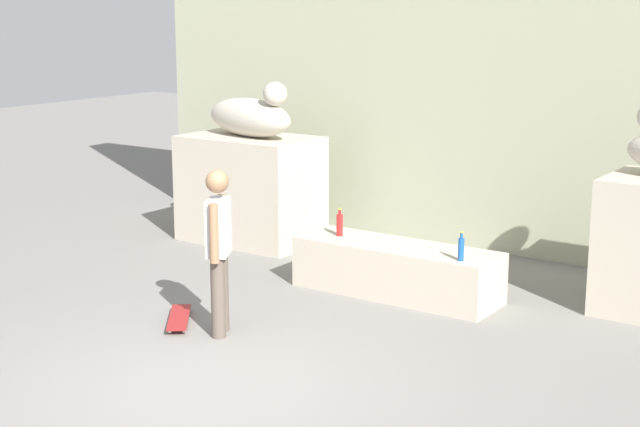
# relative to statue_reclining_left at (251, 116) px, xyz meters

# --- Properties ---
(ground_plane) EXTENTS (40.00, 40.00, 0.00)m
(ground_plane) POSITION_rel_statue_reclining_left_xyz_m (2.91, -4.36, -1.74)
(ground_plane) COLOR slate
(facade_wall) EXTENTS (10.96, 0.60, 5.73)m
(facade_wall) POSITION_rel_statue_reclining_left_xyz_m (2.91, 1.62, 1.12)
(facade_wall) COLOR #A4A889
(facade_wall) RESTS_ON ground_plane
(pedestal_left) EXTENTS (1.82, 1.15, 1.46)m
(pedestal_left) POSITION_rel_statue_reclining_left_xyz_m (-0.04, 0.01, -1.01)
(pedestal_left) COLOR #B7AD99
(pedestal_left) RESTS_ON ground_plane
(statue_reclining_left) EXTENTS (1.69, 0.91, 0.78)m
(statue_reclining_left) POSITION_rel_statue_reclining_left_xyz_m (0.00, 0.00, 0.00)
(statue_reclining_left) COLOR beige
(statue_reclining_left) RESTS_ON pedestal_left
(ledge_block) EXTENTS (2.37, 0.75, 0.58)m
(ledge_block) POSITION_rel_statue_reclining_left_xyz_m (2.91, -1.04, -1.45)
(ledge_block) COLOR #B7AD99
(ledge_block) RESTS_ON ground_plane
(skater) EXTENTS (0.35, 0.48, 1.67)m
(skater) POSITION_rel_statue_reclining_left_xyz_m (2.12, -3.19, -0.82)
(skater) COLOR brown
(skater) RESTS_ON ground_plane
(skateboard) EXTENTS (0.66, 0.75, 0.08)m
(skateboard) POSITION_rel_statue_reclining_left_xyz_m (1.56, -3.19, -1.68)
(skateboard) COLOR maroon
(skateboard) RESTS_ON ground_plane
(bottle_blue) EXTENTS (0.06, 0.06, 0.31)m
(bottle_blue) POSITION_rel_statue_reclining_left_xyz_m (3.80, -1.25, -1.03)
(bottle_blue) COLOR #194C99
(bottle_blue) RESTS_ON ledge_block
(bottle_red) EXTENTS (0.07, 0.07, 0.33)m
(bottle_red) POSITION_rel_statue_reclining_left_xyz_m (2.14, -1.06, -1.02)
(bottle_red) COLOR red
(bottle_red) RESTS_ON ledge_block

